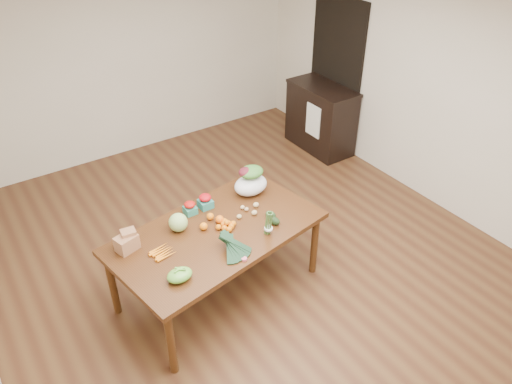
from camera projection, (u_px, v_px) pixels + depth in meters
floor at (251, 262)px, 5.29m from camera, size 6.00×6.00×0.00m
room_walls at (250, 151)px, 4.53m from camera, size 5.02×6.02×2.70m
dining_table at (218, 262)px, 4.74m from camera, size 2.06×1.37×0.75m
doorway_dark at (335, 74)px, 6.94m from camera, size 0.02×1.00×2.10m
cabinet at (321, 118)px, 7.11m from camera, size 0.52×1.02×0.94m
dish_towel at (313, 121)px, 6.85m from camera, size 0.02×0.28×0.45m
paper_bag at (127, 242)px, 4.27m from camera, size 0.28×0.24×0.17m
cabbage at (178, 222)px, 4.49m from camera, size 0.17×0.17×0.17m
strawberry_basket_a at (190, 209)px, 4.72m from camera, size 0.13×0.13×0.10m
strawberry_basket_b at (205, 202)px, 4.80m from camera, size 0.14×0.14×0.11m
orange_a at (204, 226)px, 4.53m from camera, size 0.07×0.07×0.07m
orange_b at (210, 216)px, 4.65m from camera, size 0.07×0.07×0.07m
orange_c at (220, 219)px, 4.60m from camera, size 0.08×0.08×0.08m
mandarin_cluster at (227, 224)px, 4.55m from camera, size 0.21×0.21×0.09m
carrots at (162, 252)px, 4.26m from camera, size 0.25×0.22×0.03m
snap_pea_bag at (180, 275)px, 3.99m from camera, size 0.21×0.16×0.10m
kale_bunch at (236, 247)px, 4.22m from camera, size 0.38×0.45×0.16m
asparagus_bundle at (269, 223)px, 4.42m from camera, size 0.10×0.13×0.26m
potato_a at (239, 217)px, 4.67m from camera, size 0.05×0.04×0.04m
potato_b at (254, 213)px, 4.72m from camera, size 0.06×0.05×0.05m
potato_c at (246, 209)px, 4.77m from camera, size 0.05×0.04×0.04m
potato_d at (243, 207)px, 4.80m from camera, size 0.05×0.04×0.04m
potato_e at (256, 205)px, 4.82m from camera, size 0.06×0.05×0.05m
avocado_a at (275, 221)px, 4.59m from camera, size 0.10×0.13×0.07m
avocado_b at (271, 215)px, 4.67m from camera, size 0.10×0.13×0.07m
salad_bag at (251, 182)px, 4.96m from camera, size 0.39×0.32×0.27m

